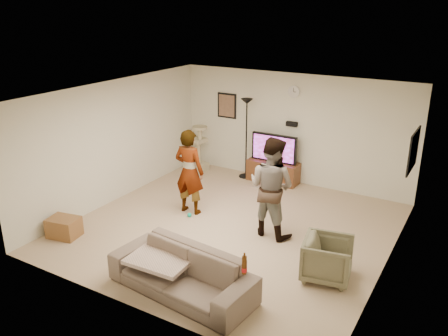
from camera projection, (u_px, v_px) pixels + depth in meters
The scene contains 24 objects.
floor at pixel (232, 228), 8.58m from camera, with size 5.50×5.50×0.02m, color tan.
ceiling at pixel (233, 93), 7.72m from camera, with size 5.50×5.50×0.02m, color silver.
wall_back at pixel (292, 129), 10.38m from camera, with size 5.50×0.04×2.50m, color silver.
wall_front at pixel (126, 225), 5.92m from camera, with size 5.50×0.04×2.50m, color silver.
wall_left at pixel (116, 141), 9.46m from camera, with size 0.04×5.50×2.50m, color silver.
wall_right at pixel (393, 195), 6.83m from camera, with size 0.04×5.50×2.50m, color silver.
wall_clock at pixel (294, 92), 10.06m from camera, with size 0.26×0.26×0.04m, color white.
wall_speaker at pixel (292, 124), 10.28m from camera, with size 0.25×0.10×0.10m, color black.
picture_back at pixel (227, 106), 11.05m from camera, with size 0.42×0.03×0.52m, color brown.
picture_right at pixel (413, 151), 8.05m from camera, with size 0.03×0.78×0.62m, color #EACC61.
tv_stand at pixel (273, 171), 10.67m from camera, with size 1.19×0.45×0.50m, color #472815.
console_box at pixel (264, 185), 10.45m from camera, with size 0.40×0.30×0.07m, color silver.
tv at pixel (274, 148), 10.48m from camera, with size 1.08×0.08×0.64m, color black.
tv_screen at pixel (273, 149), 10.44m from camera, with size 0.99×0.01×0.56m, color #AA3AD7.
floor_lamp at pixel (246, 139), 10.74m from camera, with size 0.32×0.32×1.88m, color black.
cat_tree at pixel (199, 148), 11.26m from camera, with size 0.37×0.37×1.15m, color tan.
person_left at pixel (189, 172), 8.93m from camera, with size 0.62×0.41×1.70m, color gray.
person_right at pixel (271, 187), 8.06m from camera, with size 0.88×0.68×1.81m, color #39597A.
sofa at pixel (182, 273), 6.57m from camera, with size 2.18×0.85×0.64m, color brown.
throw_blanket at pixel (161, 259), 6.70m from camera, with size 0.90×0.70×0.06m, color #C8AA9B.
beer_bottle at pixel (244, 265), 5.93m from camera, with size 0.06×0.06×0.25m, color #4A2508.
armchair at pixel (327, 259), 6.90m from camera, with size 0.70×0.72×0.65m, color #605C44.
side_table at pixel (64, 227), 8.19m from camera, with size 0.53×0.40×0.35m, color brown.
toy_ball at pixel (189, 215), 8.98m from camera, with size 0.08×0.08×0.08m, color #09AF91.
Camera 1 is at (3.79, -6.69, 3.96)m, focal length 37.02 mm.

